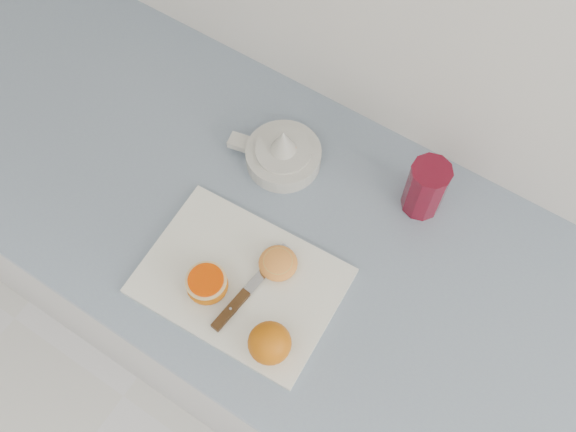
{
  "coord_description": "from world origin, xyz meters",
  "views": [
    {
      "loc": [
        0.18,
        1.27,
        1.95
      ],
      "look_at": [
        -0.09,
        1.7,
        0.96
      ],
      "focal_mm": 40.0,
      "sensor_mm": 36.0,
      "label": 1
    }
  ],
  "objects_px": {
    "half_orange": "(207,284)",
    "counter": "(301,318)",
    "cutting_board": "(241,281)",
    "red_tumbler": "(425,189)",
    "citrus_juicer": "(283,153)"
  },
  "relations": [
    {
      "from": "half_orange",
      "to": "citrus_juicer",
      "type": "xyz_separation_m",
      "value": [
        -0.04,
        0.3,
        -0.01
      ]
    },
    {
      "from": "half_orange",
      "to": "citrus_juicer",
      "type": "relative_size",
      "value": 0.39
    },
    {
      "from": "red_tumbler",
      "to": "counter",
      "type": "bearing_deg",
      "value": -127.51
    },
    {
      "from": "cutting_board",
      "to": "half_orange",
      "type": "height_order",
      "value": "half_orange"
    },
    {
      "from": "cutting_board",
      "to": "citrus_juicer",
      "type": "relative_size",
      "value": 1.84
    },
    {
      "from": "cutting_board",
      "to": "citrus_juicer",
      "type": "height_order",
      "value": "citrus_juicer"
    },
    {
      "from": "half_orange",
      "to": "red_tumbler",
      "type": "distance_m",
      "value": 0.42
    },
    {
      "from": "counter",
      "to": "citrus_juicer",
      "type": "height_order",
      "value": "citrus_juicer"
    },
    {
      "from": "half_orange",
      "to": "counter",
      "type": "bearing_deg",
      "value": 62.88
    },
    {
      "from": "citrus_juicer",
      "to": "red_tumbler",
      "type": "xyz_separation_m",
      "value": [
        0.27,
        0.06,
        0.03
      ]
    },
    {
      "from": "citrus_juicer",
      "to": "red_tumbler",
      "type": "height_order",
      "value": "red_tumbler"
    },
    {
      "from": "half_orange",
      "to": "cutting_board",
      "type": "bearing_deg",
      "value": 50.74
    },
    {
      "from": "cutting_board",
      "to": "half_orange",
      "type": "distance_m",
      "value": 0.06
    },
    {
      "from": "cutting_board",
      "to": "red_tumbler",
      "type": "relative_size",
      "value": 2.8
    },
    {
      "from": "red_tumbler",
      "to": "half_orange",
      "type": "bearing_deg",
      "value": -122.72
    }
  ]
}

